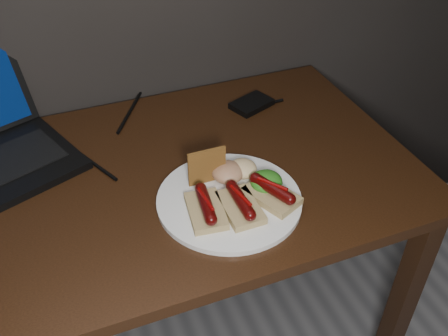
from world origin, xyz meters
TOP-DOWN VIEW (x-y plane):
  - desk at (0.00, 1.38)m, footprint 1.40×0.70m
  - hard_drive at (0.43, 1.58)m, footprint 0.13×0.11m
  - desk_cables at (-0.03, 1.55)m, footprint 1.10×0.37m
  - plate at (0.23, 1.24)m, footprint 0.35×0.35m
  - bread_sausage_left at (0.16, 1.21)m, footprint 0.08×0.12m
  - bread_sausage_center at (0.23, 1.19)m, footprint 0.07×0.12m
  - bread_sausage_right at (0.31, 1.20)m, footprint 0.11×0.13m
  - crispbread at (0.20, 1.31)m, footprint 0.09×0.01m
  - salad_greens at (0.31, 1.24)m, footprint 0.07×0.07m
  - salsa_mound at (0.25, 1.30)m, footprint 0.07×0.07m
  - coleslaw_mound at (0.28, 1.30)m, footprint 0.06×0.06m

SIDE VIEW (x-z plane):
  - desk at x=0.00m, z-range 0.29..1.04m
  - desk_cables at x=-0.03m, z-range 0.75..0.76m
  - plate at x=0.23m, z-range 0.75..0.76m
  - hard_drive at x=0.43m, z-range 0.75..0.77m
  - bread_sausage_left at x=0.16m, z-range 0.76..0.80m
  - bread_sausage_center at x=0.23m, z-range 0.76..0.80m
  - bread_sausage_right at x=0.31m, z-range 0.76..0.80m
  - coleslaw_mound at x=0.28m, z-range 0.76..0.80m
  - salad_greens at x=0.31m, z-range 0.76..0.80m
  - salsa_mound at x=0.25m, z-range 0.76..0.80m
  - crispbread at x=0.20m, z-range 0.76..0.85m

